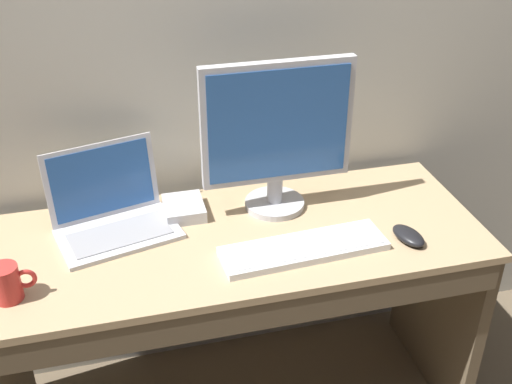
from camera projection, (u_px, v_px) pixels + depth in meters
The scene contains 7 objects.
desk at pixel (238, 297), 1.97m from camera, with size 1.47×0.58×0.73m.
laptop_silver at pixel (113, 215), 1.88m from camera, with size 0.39×0.32×0.24m.
external_monitor at pixel (277, 135), 1.87m from camera, with size 0.45×0.19×0.48m.
wired_keyboard at pixel (304, 248), 1.80m from camera, with size 0.48×0.17×0.02m.
computer_mouse at pixel (408, 236), 1.84m from camera, with size 0.06×0.12×0.03m, color black.
external_drive_box at pixel (184, 208), 1.97m from camera, with size 0.12×0.14×0.04m, color silver.
coffee_mug at pixel (7, 283), 1.60m from camera, with size 0.11×0.07×0.10m.
Camera 1 is at (-0.32, -1.51, 1.80)m, focal length 44.67 mm.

